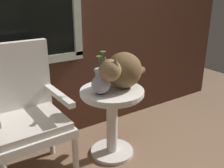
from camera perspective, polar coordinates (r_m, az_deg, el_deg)
name	(u,v)px	position (r m, az deg, el deg)	size (l,w,h in m)	color
ground_plane	(116,167)	(2.22, 1.01, -18.06)	(6.00, 6.00, 0.00)	#7F6047
wicker_side_table	(112,109)	(2.16, 0.00, -5.68)	(0.53, 0.53, 0.61)	silver
wicker_chair	(24,111)	(1.97, -19.08, -5.64)	(0.54, 0.52, 1.02)	silver
cat	(122,70)	(2.08, 2.28, 3.08)	(0.61, 0.40, 0.31)	brown
pewter_vase_with_ivy	(101,82)	(1.96, -2.52, 0.38)	(0.15, 0.15, 0.35)	#99999E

